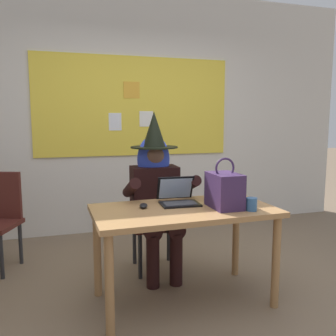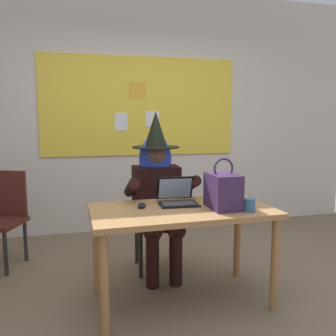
# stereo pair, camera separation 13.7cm
# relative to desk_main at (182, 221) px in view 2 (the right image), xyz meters

# --- Properties ---
(ground_plane) EXTENTS (24.00, 24.00, 0.00)m
(ground_plane) POSITION_rel_desk_main_xyz_m (0.03, -0.10, -0.64)
(ground_plane) COLOR #75604C
(wall_back_bulletin) EXTENTS (5.82, 2.15, 2.94)m
(wall_back_bulletin) POSITION_rel_desk_main_xyz_m (0.03, 1.96, 0.84)
(wall_back_bulletin) COLOR silver
(wall_back_bulletin) RESTS_ON ground
(desk_main) EXTENTS (1.37, 0.75, 0.74)m
(desk_main) POSITION_rel_desk_main_xyz_m (0.00, 0.00, 0.00)
(desk_main) COLOR #A37547
(desk_main) RESTS_ON ground
(chair_at_desk) EXTENTS (0.44, 0.44, 0.90)m
(chair_at_desk) POSITION_rel_desk_main_xyz_m (-0.05, 0.72, -0.14)
(chair_at_desk) COLOR #4C1E19
(chair_at_desk) RESTS_ON ground
(person_costumed) EXTENTS (0.61, 0.69, 1.46)m
(person_costumed) POSITION_rel_desk_main_xyz_m (-0.06, 0.60, 0.16)
(person_costumed) COLOR black
(person_costumed) RESTS_ON ground
(laptop) EXTENTS (0.31, 0.31, 0.21)m
(laptop) POSITION_rel_desk_main_xyz_m (0.01, 0.16, 0.14)
(laptop) COLOR black
(laptop) RESTS_ON desk_main
(computer_mouse) EXTENTS (0.08, 0.12, 0.03)m
(computer_mouse) POSITION_rel_desk_main_xyz_m (-0.29, 0.09, 0.11)
(computer_mouse) COLOR black
(computer_mouse) RESTS_ON desk_main
(handbag) EXTENTS (0.20, 0.30, 0.38)m
(handbag) POSITION_rel_desk_main_xyz_m (0.29, -0.07, 0.23)
(handbag) COLOR #38234C
(handbag) RESTS_ON desk_main
(coffee_mug) EXTENTS (0.08, 0.08, 0.09)m
(coffee_mug) POSITION_rel_desk_main_xyz_m (0.44, -0.22, 0.14)
(coffee_mug) COLOR #336099
(coffee_mug) RESTS_ON desk_main
(chair_spare_by_window) EXTENTS (0.55, 0.55, 0.90)m
(chair_spare_by_window) POSITION_rel_desk_main_xyz_m (-1.46, 1.12, -0.14)
(chair_spare_by_window) COLOR #4C1E19
(chair_spare_by_window) RESTS_ON ground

